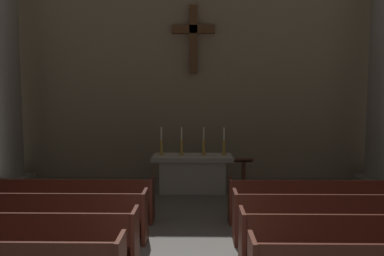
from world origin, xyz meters
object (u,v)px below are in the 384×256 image
candlestick_inner_right (204,146)px  lectern (243,182)px  candlestick_inner_left (182,146)px  pew_left_row_3 (44,216)px  pew_right_row_2 (363,241)px  pew_right_row_3 (337,218)px  pew_left_row_4 (65,199)px  pew_left_row_2 (16,239)px  pew_right_row_4 (318,200)px  column_left_fourth (6,69)px  candlestick_outer_right (224,146)px  column_right_fourth (383,69)px  altar (193,172)px  candlestick_outer_left (161,146)px

candlestick_inner_right → lectern: 1.69m
candlestick_inner_left → candlestick_inner_right: size_ratio=1.00×
pew_left_row_3 → candlestick_inner_left: 4.40m
pew_right_row_2 → pew_right_row_3: bearing=90.0°
pew_left_row_4 → pew_right_row_3: bearing=-11.8°
pew_left_row_2 → pew_right_row_2: 5.29m
pew_left_row_3 → pew_right_row_3: same height
pew_left_row_4 → pew_right_row_2: size_ratio=1.00×
pew_right_row_4 → lectern: 1.93m
pew_left_row_3 → candlestick_inner_left: (2.35, 3.64, 0.78)m
pew_right_row_4 → column_left_fourth: column_left_fourth is taller
pew_right_row_3 → candlestick_inner_right: size_ratio=4.87×
candlestick_outer_right → candlestick_inner_right: bearing=180.0°
pew_right_row_3 → pew_right_row_4: size_ratio=1.00×
pew_left_row_2 → pew_right_row_3: (5.29, 1.11, 0.00)m
column_right_fourth → pew_left_row_4: bearing=-156.9°
pew_left_row_2 → candlestick_inner_left: bearing=63.7°
pew_left_row_3 → candlestick_inner_left: size_ratio=4.87×
altar → candlestick_inner_left: 0.79m
pew_left_row_4 → candlestick_inner_left: candlestick_inner_left is taller
pew_left_row_3 → candlestick_outer_left: size_ratio=4.87×
pew_right_row_3 → candlestick_inner_left: 4.75m
pew_left_row_2 → candlestick_outer_right: 5.95m
pew_right_row_2 → altar: altar is taller
pew_right_row_2 → candlestick_inner_right: candlestick_inner_right is taller
candlestick_inner_left → candlestick_outer_right: bearing=0.0°
altar → candlestick_inner_right: candlestick_inner_right is taller
pew_right_row_4 → candlestick_outer_right: bearing=125.4°
column_left_fourth → lectern: size_ratio=6.01×
pew_left_row_2 → column_right_fourth: bearing=35.0°
column_left_fourth → candlestick_outer_left: column_left_fourth is taller
candlestick_inner_left → column_right_fourth: bearing=9.2°
pew_right_row_3 → column_right_fourth: size_ratio=0.54×
candlestick_outer_left → candlestick_inner_right: 1.15m
pew_right_row_4 → pew_right_row_2: bearing=-90.0°
column_left_fourth → lectern: 7.60m
candlestick_inner_left → lectern: candlestick_inner_left is taller
pew_left_row_4 → pew_right_row_2: same height
pew_right_row_2 → pew_left_row_2: bearing=180.0°
pew_right_row_3 → candlestick_inner_left: bearing=129.0°
pew_left_row_2 → candlestick_inner_left: candlestick_inner_left is taller
pew_left_row_3 → pew_right_row_3: 5.29m
column_right_fourth → lectern: (-4.23, -2.14, -2.83)m
pew_left_row_4 → pew_left_row_2: bearing=-90.0°
pew_right_row_4 → lectern: size_ratio=3.23×
column_right_fourth → candlestick_inner_left: bearing=-170.8°
pew_right_row_2 → lectern: bearing=111.6°
pew_left_row_2 → column_left_fourth: column_left_fourth is taller
pew_right_row_3 → candlestick_outer_left: 5.11m
candlestick_inner_left → pew_right_row_4: bearing=-40.7°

